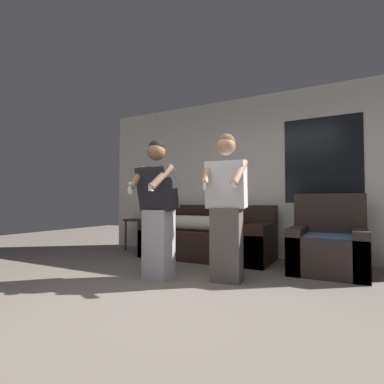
% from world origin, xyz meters
% --- Properties ---
extents(ground_plane, '(14.00, 14.00, 0.00)m').
position_xyz_m(ground_plane, '(0.00, 0.00, 0.00)').
color(ground_plane, slate).
extents(wall_back, '(5.82, 0.07, 2.70)m').
position_xyz_m(wall_back, '(0.02, 2.99, 1.35)').
color(wall_back, silver).
rests_on(wall_back, ground_plane).
extents(couch, '(2.09, 0.91, 0.86)m').
position_xyz_m(couch, '(-0.62, 2.50, 0.31)').
color(couch, black).
rests_on(couch, ground_plane).
extents(armchair, '(0.91, 0.92, 1.03)m').
position_xyz_m(armchair, '(1.18, 2.33, 0.33)').
color(armchair, '#332823').
rests_on(armchair, ground_plane).
extents(side_table, '(0.58, 0.49, 0.74)m').
position_xyz_m(side_table, '(-2.07, 2.68, 0.51)').
color(side_table, '#332319').
rests_on(side_table, ground_plane).
extents(person_left, '(0.49, 0.52, 1.65)m').
position_xyz_m(person_left, '(-0.58, 0.99, 0.83)').
color(person_left, '#B2B2B7').
rests_on(person_left, ground_plane).
extents(person_right, '(0.51, 0.51, 1.70)m').
position_xyz_m(person_right, '(0.19, 1.26, 0.86)').
color(person_right, '#56514C').
rests_on(person_right, ground_plane).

